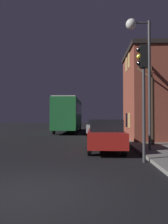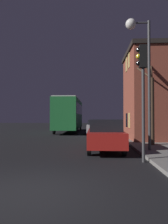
{
  "view_description": "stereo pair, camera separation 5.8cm",
  "coord_description": "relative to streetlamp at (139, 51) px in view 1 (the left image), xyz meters",
  "views": [
    {
      "loc": [
        1.47,
        -5.15,
        1.79
      ],
      "look_at": [
        0.81,
        10.03,
        2.13
      ],
      "focal_mm": 35.0,
      "sensor_mm": 36.0,
      "label": 1
    },
    {
      "loc": [
        1.53,
        -5.15,
        1.79
      ],
      "look_at": [
        0.81,
        10.03,
        2.13
      ],
      "focal_mm": 35.0,
      "sensor_mm": 36.0,
      "label": 2
    }
  ],
  "objects": [
    {
      "name": "streetlamp",
      "position": [
        0.0,
        0.0,
        0.0
      ],
      "size": [
        1.24,
        0.54,
        6.62
      ],
      "color": "#38383A",
      "rests_on": "sidewalk"
    },
    {
      "name": "traffic_light",
      "position": [
        -0.35,
        -2.28,
        -1.8
      ],
      "size": [
        0.43,
        0.24,
        4.65
      ],
      "color": "#38383A",
      "rests_on": "ground"
    },
    {
      "name": "bare_tree",
      "position": [
        1.13,
        2.21,
        -2.42
      ],
      "size": [
        1.17,
        1.71,
        5.46
      ],
      "color": "#473323",
      "rests_on": "sidewalk"
    },
    {
      "name": "ground_plane",
      "position": [
        -3.79,
        -5.87,
        -5.12
      ],
      "size": [
        120.0,
        120.0,
        0.0
      ],
      "primitive_type": "plane",
      "color": "black"
    },
    {
      "name": "car_near_lane",
      "position": [
        -1.7,
        0.58,
        -4.25
      ],
      "size": [
        1.78,
        4.66,
        1.67
      ],
      "color": "#B21E19",
      "rests_on": "ground"
    },
    {
      "name": "car_far_lane",
      "position": [
        -1.8,
        19.37,
        -4.39
      ],
      "size": [
        1.71,
        4.36,
        1.39
      ],
      "color": "black",
      "rests_on": "ground"
    },
    {
      "name": "brick_building",
      "position": [
        2.14,
        6.0,
        -1.58
      ],
      "size": [
        3.84,
        5.57,
        6.77
      ],
      "color": "brown",
      "rests_on": "sidewalk"
    },
    {
      "name": "bus",
      "position": [
        -5.26,
        14.65,
        -2.82
      ],
      "size": [
        2.52,
        10.08,
        3.89
      ],
      "color": "#1E6B33",
      "rests_on": "ground"
    },
    {
      "name": "car_mid_lane",
      "position": [
        -2.07,
        10.57,
        -4.31
      ],
      "size": [
        1.81,
        4.58,
        1.53
      ],
      "color": "#B7BABF",
      "rests_on": "ground"
    }
  ]
}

